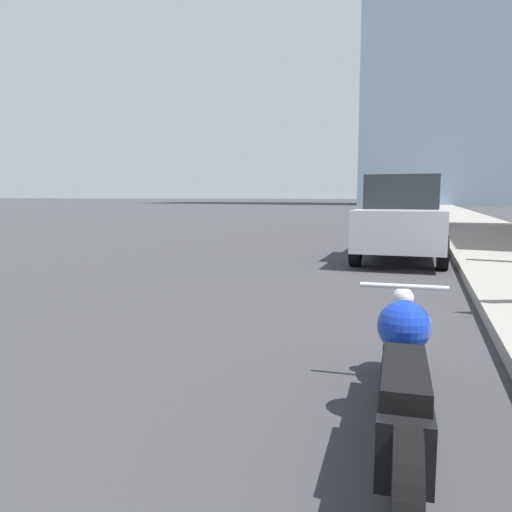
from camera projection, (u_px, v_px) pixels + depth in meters
sidewalk at (455, 214)px, 35.20m from camera, size 3.26×240.00×0.15m
motorcycle at (403, 377)px, 2.81m from camera, size 0.62×2.69×0.75m
parked_car_silver at (402, 219)px, 10.65m from camera, size 1.81×4.04×1.80m
parked_car_blue at (412, 208)px, 20.93m from camera, size 2.00×4.08×1.77m
parked_car_yellow at (414, 204)px, 30.91m from camera, size 1.83×4.44×1.72m
parked_car_white at (416, 201)px, 42.29m from camera, size 1.95×4.16×1.79m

